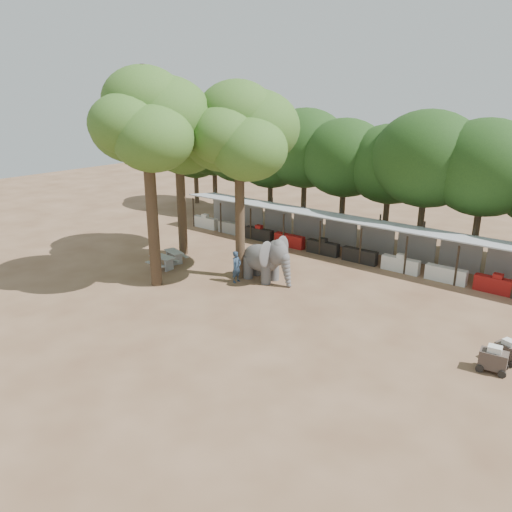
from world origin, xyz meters
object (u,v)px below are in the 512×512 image
Objects in this scene: yard_tree_back at (239,132)px; elephant at (267,259)px; yard_tree_left at (179,132)px; picnic_table_far at (174,255)px; handler at (236,267)px; cart_back at (508,351)px; yard_tree_center at (147,121)px; picnic_table_near at (163,261)px; cart_front at (493,359)px.

yard_tree_back is 7.40m from elephant.
yard_tree_left is 7.98m from picnic_table_far.
picnic_table_far is at bearing -61.61° from yard_tree_left.
yard_tree_back reaches higher than handler.
elephant reaches higher than cart_back.
yard_tree_back is (3.00, 4.00, -0.67)m from yard_tree_center.
elephant is 1.89× the size of picnic_table_far.
yard_tree_center is 10.14m from elephant.
yard_tree_center reaches higher than yard_tree_back.
yard_tree_center is 9.01m from picnic_table_near.
yard_tree_center is 9.86× the size of cart_front.
elephant is 13.46m from cart_front.
cart_back is at bearing 2.24° from picnic_table_near.
cart_front reaches higher than cart_back.
handler is 5.52m from picnic_table_far.
yard_tree_back is 9.59× the size of cart_back.
picnic_table_far is (-5.00, -0.85, -8.04)m from yard_tree_back.
cart_back is (15.24, -0.91, -8.05)m from yard_tree_back.
elephant is 13.57m from cart_back.
elephant is 1.83m from handler.
yard_tree_left is at bearing 120.96° from yard_tree_center.
cart_front is (19.61, 0.06, 0.01)m from picnic_table_near.
cart_front is (19.97, -1.23, 0.05)m from picnic_table_far.
yard_tree_left is 5.84× the size of handler.
cart_back is (0.27, 1.18, -0.06)m from cart_front.
yard_tree_center is at bearing -151.10° from cart_back.
elephant is at bearing -45.73° from handler.
yard_tree_back reaches higher than cart_back.
yard_tree_left is 9.94m from handler.
yard_tree_back is at bearing 25.67° from handler.
elephant reaches higher than handler.
yard_tree_center reaches higher than cart_front.
yard_tree_center is 9.47m from handler.
picnic_table_far is (-5.50, 0.13, -0.44)m from handler.
picnic_table_far is at bearing -170.30° from yard_tree_back.
handler is (3.50, 3.02, -8.26)m from yard_tree_center.
yard_tree_back is 17.26m from cart_back.
yard_tree_back reaches higher than yard_tree_left.
picnic_table_near is 0.90× the size of picnic_table_far.
picnic_table_far is at bearing 104.30° from picnic_table_near.
picnic_table_near is at bearing 101.24° from handler.
handler is at bearing -62.84° from yard_tree_back.
yard_tree_center is at bearing -40.89° from picnic_table_far.
yard_tree_back is 9.30× the size of cart_front.
picnic_table_far is (1.00, -1.85, -7.70)m from yard_tree_left.
yard_tree_back is (6.00, -1.00, 0.34)m from yard_tree_left.
picnic_table_near is 1.34m from picnic_table_far.
cart_back reaches higher than picnic_table_near.
yard_tree_center is at bearing -49.91° from picnic_table_near.
elephant is 2.98× the size of cart_back.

